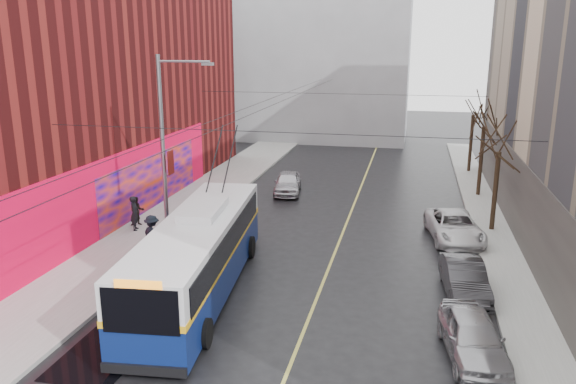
% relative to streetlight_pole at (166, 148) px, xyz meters
% --- Properties ---
extents(sidewalk_left, '(4.00, 60.00, 0.15)m').
position_rel_streetlight_pole_xyz_m(sidewalk_left, '(-1.86, 2.00, -4.77)').
color(sidewalk_left, gray).
rests_on(sidewalk_left, ground).
extents(sidewalk_right, '(2.00, 60.00, 0.15)m').
position_rel_streetlight_pole_xyz_m(sidewalk_right, '(15.14, 2.00, -4.77)').
color(sidewalk_right, gray).
rests_on(sidewalk_right, ground).
extents(lane_line, '(0.12, 50.00, 0.01)m').
position_rel_streetlight_pole_xyz_m(lane_line, '(7.64, 4.00, -4.84)').
color(lane_line, '#BFB74C').
rests_on(lane_line, ground).
extents(building_left, '(12.11, 36.00, 14.00)m').
position_rel_streetlight_pole_xyz_m(building_left, '(-9.85, 3.99, 2.14)').
color(building_left, '#561112').
rests_on(building_left, ground).
extents(building_far, '(20.50, 12.10, 18.00)m').
position_rel_streetlight_pole_xyz_m(building_far, '(0.14, 34.99, 4.17)').
color(building_far, gray).
rests_on(building_far, ground).
extents(streetlight_pole, '(2.65, 0.60, 9.00)m').
position_rel_streetlight_pole_xyz_m(streetlight_pole, '(0.00, 0.00, 0.00)').
color(streetlight_pole, slate).
rests_on(streetlight_pole, ground).
extents(catenary_wires, '(18.00, 60.00, 0.22)m').
position_rel_streetlight_pole_xyz_m(catenary_wires, '(3.60, 4.77, 1.40)').
color(catenary_wires, black).
extents(tree_near, '(3.20, 3.20, 6.40)m').
position_rel_streetlight_pole_xyz_m(tree_near, '(15.14, 6.00, 0.13)').
color(tree_near, black).
rests_on(tree_near, ground).
extents(tree_mid, '(3.20, 3.20, 6.68)m').
position_rel_streetlight_pole_xyz_m(tree_mid, '(15.14, 13.00, 0.41)').
color(tree_mid, black).
rests_on(tree_mid, ground).
extents(tree_far, '(3.20, 3.20, 6.57)m').
position_rel_streetlight_pole_xyz_m(tree_far, '(15.14, 20.00, 0.30)').
color(tree_far, black).
rests_on(tree_far, ground).
extents(puddle, '(2.33, 3.48, 0.01)m').
position_rel_streetlight_pole_xyz_m(puddle, '(1.74, -9.21, -4.84)').
color(puddle, black).
rests_on(puddle, ground).
extents(pigeons_flying, '(1.40, 2.92, 1.13)m').
position_rel_streetlight_pole_xyz_m(pigeons_flying, '(3.80, 1.38, 1.76)').
color(pigeons_flying, slate).
extents(trolleybus, '(3.80, 12.29, 5.75)m').
position_rel_streetlight_pole_xyz_m(trolleybus, '(3.08, -4.25, -3.25)').
color(trolleybus, '#0B1B54').
rests_on(trolleybus, ground).
extents(parked_car_a, '(2.24, 4.32, 1.41)m').
position_rel_streetlight_pole_xyz_m(parked_car_a, '(13.04, -6.79, -4.14)').
color(parked_car_a, '#A8A8AC').
rests_on(parked_car_a, ground).
extents(parked_car_b, '(1.82, 4.21, 1.35)m').
position_rel_streetlight_pole_xyz_m(parked_car_b, '(13.14, -2.18, -4.17)').
color(parked_car_b, '#2B2A2D').
rests_on(parked_car_b, ground).
extents(parked_car_c, '(3.07, 5.27, 1.38)m').
position_rel_streetlight_pole_xyz_m(parked_car_c, '(13.14, 4.28, -4.16)').
color(parked_car_c, silver).
rests_on(parked_car_c, ground).
extents(following_car, '(2.21, 4.28, 1.39)m').
position_rel_streetlight_pole_xyz_m(following_car, '(3.12, 11.26, -4.15)').
color(following_car, '#B9B8BE').
rests_on(following_car, ground).
extents(pedestrian_a, '(0.61, 0.75, 1.79)m').
position_rel_streetlight_pole_xyz_m(pedestrian_a, '(-2.79, 1.83, -3.80)').
color(pedestrian_a, black).
rests_on(pedestrian_a, sidewalk_left).
extents(pedestrian_b, '(0.95, 0.91, 1.54)m').
position_rel_streetlight_pole_xyz_m(pedestrian_b, '(-3.05, 2.56, -3.93)').
color(pedestrian_b, black).
rests_on(pedestrian_b, sidewalk_left).
extents(pedestrian_c, '(1.37, 1.24, 1.85)m').
position_rel_streetlight_pole_xyz_m(pedestrian_c, '(-0.36, -1.18, -3.77)').
color(pedestrian_c, black).
rests_on(pedestrian_c, sidewalk_left).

